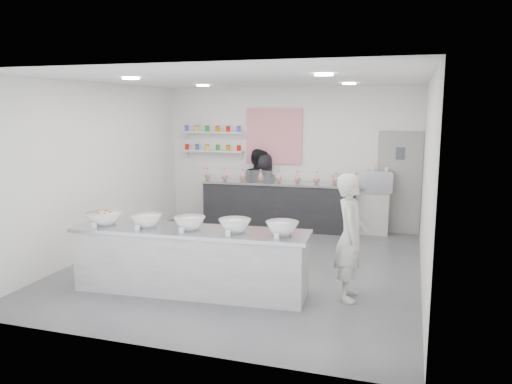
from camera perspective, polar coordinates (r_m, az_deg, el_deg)
floor at (r=8.30m, az=-1.19°, el=-8.38°), size 6.00×6.00×0.00m
ceiling at (r=7.90m, az=-1.26°, el=12.77°), size 6.00×6.00×0.00m
back_wall at (r=10.83m, az=3.88°, el=3.97°), size 5.50×0.00×5.50m
left_wall at (r=9.22m, az=-17.66°, el=2.54°), size 0.00×6.00×6.00m
right_wall at (r=7.56m, az=18.95°, el=0.99°), size 0.00×6.00×6.00m
back_door at (r=10.56m, az=16.03°, el=1.01°), size 0.88×0.04×2.10m
pattern_panel at (r=10.86m, az=2.07°, el=6.39°), size 1.25×0.03×1.20m
jar_shelf_lower at (r=11.27m, az=-4.95°, el=4.69°), size 1.45×0.22×0.04m
jar_shelf_upper at (r=11.24m, az=-4.98°, el=6.83°), size 1.45×0.22×0.04m
preserve_jars at (r=11.23m, az=-5.01°, el=6.11°), size 1.45×0.10×0.56m
downlight_0 at (r=7.59m, az=-14.11°, el=12.47°), size 0.24×0.24×0.02m
downlight_1 at (r=6.59m, az=7.75°, el=13.13°), size 0.24×0.24×0.02m
downlight_2 at (r=9.90m, az=-6.08°, el=11.98°), size 0.24×0.24×0.02m
downlight_3 at (r=9.16m, az=10.59°, el=12.07°), size 0.24×0.24×0.02m
prep_counter at (r=7.09m, az=-7.50°, el=-7.79°), size 3.37×1.00×0.91m
back_bar at (r=10.63m, az=2.61°, el=-1.55°), size 3.28×0.77×1.01m
sneeze_guard at (r=10.24m, az=2.31°, el=1.67°), size 3.21×0.19×0.28m
espresso_ledge at (r=10.52m, az=11.76°, el=-2.22°), size 1.18×0.38×0.88m
espresso_machine at (r=10.38m, az=13.94°, el=1.16°), size 0.54×0.37×0.41m
cup_stacks at (r=10.48m, az=9.06°, el=1.13°), size 0.24×0.24×0.31m
prep_bowls at (r=6.95m, az=-7.60°, el=-3.53°), size 3.07×0.76×0.18m
label_cards at (r=6.51m, az=-9.91°, el=-4.98°), size 2.66×0.04×0.07m
cookie_bags at (r=10.52m, az=2.63°, el=1.82°), size 3.34×0.32×0.26m
woman_prep at (r=6.82m, az=10.73°, el=-5.08°), size 0.47×0.66×1.71m
staff_left at (r=10.95m, az=0.24°, el=0.57°), size 1.00×0.90×1.68m
staff_right at (r=10.92m, az=0.84°, el=0.31°), size 0.83×0.59×1.59m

